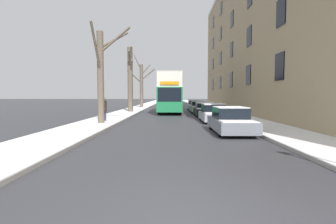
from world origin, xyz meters
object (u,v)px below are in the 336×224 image
object	(u,v)px
bare_tree_left_1	(130,79)
double_decker_bus	(170,91)
bare_tree_left_0	(101,74)
parked_car_3	(198,107)
parked_car_1	(213,113)
parked_car_0	(230,121)
pedestrian_left_sidewalk	(104,109)
bare_tree_left_2	(142,84)
parked_car_2	(204,110)
parked_car_4	(194,105)
oncoming_van	(165,99)

from	to	relation	value
bare_tree_left_1	double_decker_bus	distance (m)	4.79
bare_tree_left_0	parked_car_3	xyz separation A→B (m)	(7.78, 13.35, -2.78)
parked_car_1	bare_tree_left_0	bearing A→B (deg)	-163.55
parked_car_0	parked_car_3	distance (m)	16.77
bare_tree_left_1	pedestrian_left_sidewalk	xyz separation A→B (m)	(-0.15, -11.35, -2.92)
bare_tree_left_2	parked_car_2	world-z (taller)	bare_tree_left_2
parked_car_1	parked_car_2	bearing A→B (deg)	90.00
bare_tree_left_0	double_decker_bus	size ratio (longest dim) A/B	0.63
bare_tree_left_1	parked_car_3	world-z (taller)	bare_tree_left_1
parked_car_0	parked_car_3	xyz separation A→B (m)	(0.00, 16.77, -0.00)
parked_car_2	parked_car_3	distance (m)	5.84
parked_car_4	pedestrian_left_sidewalk	distance (m)	19.04
parked_car_2	oncoming_van	world-z (taller)	oncoming_van
bare_tree_left_1	parked_car_3	xyz separation A→B (m)	(7.87, 0.57, -3.31)
bare_tree_left_1	oncoming_van	size ratio (longest dim) A/B	1.41
bare_tree_left_1	parked_car_3	bearing A→B (deg)	4.15
oncoming_van	pedestrian_left_sidewalk	xyz separation A→B (m)	(-3.78, -28.82, -0.30)
parked_car_3	parked_car_4	size ratio (longest dim) A/B	1.03
bare_tree_left_2	parked_car_0	distance (m)	29.10
parked_car_3	oncoming_van	xyz separation A→B (m)	(-4.25, 16.90, 0.69)
parked_car_1	parked_car_3	distance (m)	11.05
pedestrian_left_sidewalk	bare_tree_left_0	bearing A→B (deg)	-135.41
bare_tree_left_0	parked_car_3	size ratio (longest dim) A/B	1.42
parked_car_0	oncoming_van	size ratio (longest dim) A/B	0.84
oncoming_van	pedestrian_left_sidewalk	bearing A→B (deg)	-97.47
bare_tree_left_1	parked_car_0	bearing A→B (deg)	-64.08
bare_tree_left_0	bare_tree_left_2	bearing A→B (deg)	90.29
bare_tree_left_0	parked_car_2	world-z (taller)	bare_tree_left_0
parked_car_4	parked_car_1	bearing A→B (deg)	-90.00
bare_tree_left_1	parked_car_0	xyz separation A→B (m)	(7.87, -16.20, -3.31)
bare_tree_left_0	pedestrian_left_sidewalk	world-z (taller)	bare_tree_left_0
bare_tree_left_0	parked_car_4	xyz separation A→B (m)	(7.78, 18.68, -2.78)
bare_tree_left_1	parked_car_2	world-z (taller)	bare_tree_left_1
double_decker_bus	oncoming_van	world-z (taller)	double_decker_bus
bare_tree_left_1	parked_car_4	world-z (taller)	bare_tree_left_1
parked_car_0	parked_car_1	xyz separation A→B (m)	(0.00, 5.72, 0.00)
bare_tree_left_1	oncoming_van	xyz separation A→B (m)	(3.63, 17.47, -2.62)
oncoming_van	double_decker_bus	bearing A→B (deg)	-86.91
bare_tree_left_1	parked_car_2	distance (m)	10.04
pedestrian_left_sidewalk	parked_car_4	bearing A→B (deg)	9.92
bare_tree_left_1	parked_car_0	size ratio (longest dim) A/B	1.67
bare_tree_left_1	parked_car_1	distance (m)	13.52
bare_tree_left_0	parked_car_3	world-z (taller)	bare_tree_left_0
double_decker_bus	bare_tree_left_2	bearing A→B (deg)	112.30
bare_tree_left_1	parked_car_4	size ratio (longest dim) A/B	1.70
parked_car_1	parked_car_3	xyz separation A→B (m)	(0.00, 11.05, -0.01)
parked_car_2	double_decker_bus	bearing A→B (deg)	120.14
bare_tree_left_2	parked_car_2	distance (m)	18.93
parked_car_0	parked_car_4	distance (m)	22.11
bare_tree_left_2	oncoming_van	distance (m)	7.35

